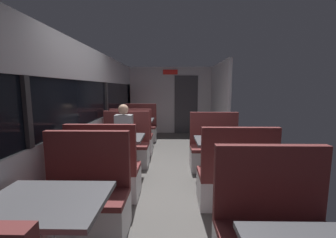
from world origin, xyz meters
TOP-DOWN VIEW (x-y plane):
  - ground_plane at (0.00, 0.00)m, footprint 3.30×9.20m
  - carriage_window_panel_left at (-1.45, 0.00)m, footprint 0.09×8.48m
  - carriage_end_bulkhead at (0.06, 4.19)m, footprint 2.90×0.11m
  - carriage_aisle_panel_right at (1.45, 3.00)m, footprint 0.08×2.40m
  - dining_table_near_window at (-0.89, -2.09)m, footprint 0.90×0.70m
  - bench_near_window_facing_entry at (-0.89, -1.39)m, footprint 0.95×0.50m
  - dining_table_mid_window at (-0.89, 0.10)m, footprint 0.90×0.70m
  - bench_mid_window_facing_end at (-0.89, -0.59)m, footprint 0.95×0.50m
  - bench_mid_window_facing_entry at (-0.89, 0.80)m, footprint 0.95×0.50m
  - dining_table_far_window at (-0.89, 2.30)m, footprint 0.90×0.70m
  - bench_far_window_facing_end at (-0.89, 1.60)m, footprint 0.95×0.50m
  - bench_far_window_facing_entry at (-0.89, 3.00)m, footprint 0.95×0.50m
  - dining_table_rear_aisle at (0.89, -0.10)m, footprint 0.90×0.70m
  - bench_rear_aisle_facing_end at (0.89, -0.79)m, footprint 0.95×0.50m
  - bench_rear_aisle_facing_entry at (0.89, 0.60)m, footprint 0.95×0.50m
  - seated_passenger at (-0.89, 0.73)m, footprint 0.47×0.55m
  - coffee_cup_secondary at (0.93, 0.06)m, footprint 0.07×0.07m

SIDE VIEW (x-z plane):
  - ground_plane at x=0.00m, z-range -0.02..0.00m
  - bench_near_window_facing_entry at x=-0.89m, z-range -0.22..0.88m
  - bench_mid_window_facing_end at x=-0.89m, z-range -0.22..0.88m
  - bench_mid_window_facing_entry at x=-0.89m, z-range -0.22..0.88m
  - bench_far_window_facing_end at x=-0.89m, z-range -0.22..0.88m
  - bench_far_window_facing_entry at x=-0.89m, z-range -0.22..0.88m
  - bench_rear_aisle_facing_end at x=0.89m, z-range -0.22..0.88m
  - bench_rear_aisle_facing_entry at x=0.89m, z-range -0.22..0.88m
  - seated_passenger at x=-0.89m, z-range -0.09..1.17m
  - dining_table_near_window at x=-0.89m, z-range 0.27..1.01m
  - dining_table_mid_window at x=-0.89m, z-range 0.27..1.01m
  - dining_table_far_window at x=-0.89m, z-range 0.27..1.01m
  - dining_table_rear_aisle at x=0.89m, z-range 0.27..1.01m
  - coffee_cup_secondary at x=0.93m, z-range 0.74..0.83m
  - carriage_window_panel_left at x=-1.45m, z-range -0.04..2.26m
  - carriage_end_bulkhead at x=0.06m, z-range -0.01..2.29m
  - carriage_aisle_panel_right at x=1.45m, z-range 0.00..2.30m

